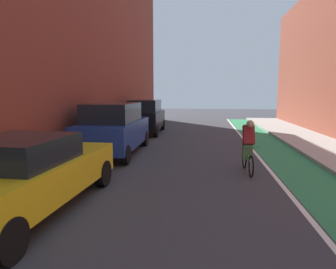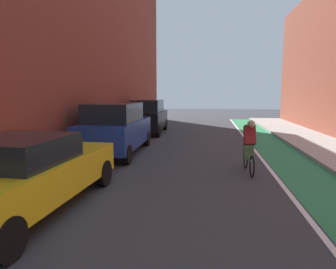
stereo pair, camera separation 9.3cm
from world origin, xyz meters
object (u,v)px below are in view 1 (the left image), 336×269
Objects in this scene: parked_suv_blue at (114,128)px; cyclist_trailing at (248,146)px; parked_suv_black at (146,116)px; parked_sedan_yellow_cab at (26,173)px.

parked_suv_blue reaches higher than cyclist_trailing.
cyclist_trailing is at bearing -60.64° from parked_suv_black.
parked_suv_black is at bearing 119.36° from cyclist_trailing.
parked_suv_black reaches higher than parked_sedan_yellow_cab.
parked_sedan_yellow_cab is 1.02× the size of parked_suv_black.
parked_suv_blue is 5.28m from cyclist_trailing.
parked_suv_black is (0.00, 6.26, -0.00)m from parked_suv_blue.
parked_suv_black is 9.74m from cyclist_trailing.
cyclist_trailing is (4.78, -2.23, -0.21)m from parked_suv_blue.
parked_suv_blue is at bearing 89.97° from parked_sedan_yellow_cab.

